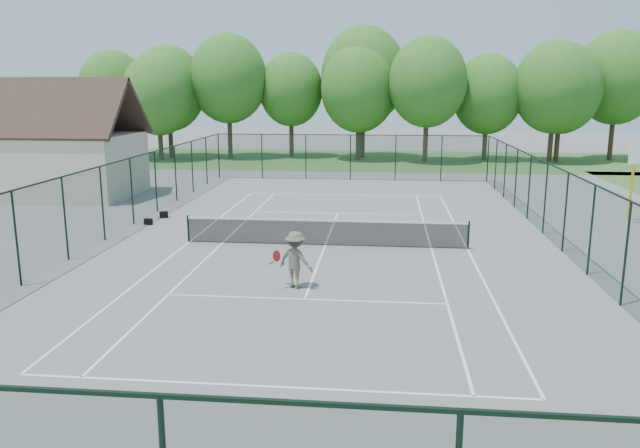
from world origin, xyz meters
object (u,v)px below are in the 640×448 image
at_px(tennis_net, 325,231).
at_px(tennis_player, 295,260).
at_px(basketball_goal, 638,167).
at_px(sports_bag_a, 148,222).

height_order(tennis_net, tennis_player, tennis_player).
height_order(basketball_goal, sports_bag_a, basketball_goal).
bearing_deg(basketball_goal, tennis_player, -142.13).
xyz_separation_m(tennis_net, tennis_player, (-0.42, -5.33, 0.31)).
relative_size(sports_bag_a, tennis_player, 0.19).
bearing_deg(sports_bag_a, basketball_goal, 18.36).
bearing_deg(tennis_player, sports_bag_a, 133.49).
bearing_deg(tennis_player, basketball_goal, 37.87).
bearing_deg(basketball_goal, tennis_net, -157.75).
height_order(tennis_net, basketball_goal, basketball_goal).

